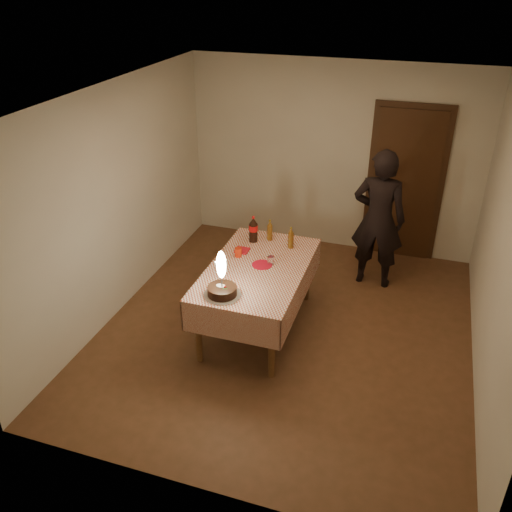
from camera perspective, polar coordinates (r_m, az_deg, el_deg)
name	(u,v)px	position (r m, az deg, el deg)	size (l,w,h in m)	color
ground	(286,329)	(6.21, 3.21, -7.67)	(4.00, 4.50, 0.01)	brown
room_shell	(296,191)	(5.45, 4.24, 6.83)	(4.04, 4.54, 2.62)	beige
dining_table	(257,276)	(5.86, 0.15, -2.07)	(1.02, 1.72, 0.79)	brown
birthday_cake	(222,285)	(5.29, -3.60, -3.08)	(0.36, 0.36, 0.49)	white
red_plate	(262,265)	(5.84, 0.63, -0.93)	(0.22, 0.22, 0.01)	red
red_cup	(238,252)	(5.99, -1.89, 0.39)	(0.08, 0.08, 0.10)	red
clear_cup	(271,260)	(5.85, 1.55, -0.44)	(0.07, 0.07, 0.09)	white
napkin_stack	(242,250)	(6.12, -1.49, 0.60)	(0.15, 0.15, 0.02)	#B51421
cola_bottle	(253,229)	(6.27, -0.28, 2.83)	(0.10, 0.10, 0.32)	black
amber_bottle_left	(270,231)	(6.32, 1.46, 2.70)	(0.06, 0.06, 0.25)	brown
amber_bottle_right	(291,238)	(6.16, 3.69, 1.88)	(0.06, 0.06, 0.25)	brown
photographer	(378,219)	(6.80, 12.76, 3.80)	(0.67, 0.48, 1.78)	black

